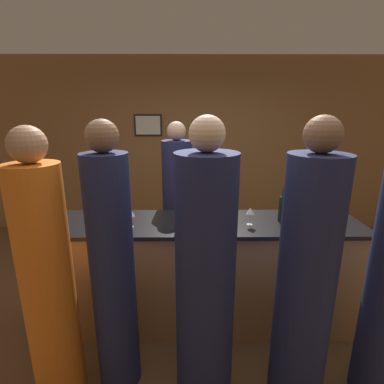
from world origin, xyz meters
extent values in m
plane|color=brown|center=(0.00, 0.00, 0.00)|extent=(14.00, 14.00, 0.00)
cube|color=olive|center=(0.00, 2.43, 1.40)|extent=(8.00, 0.06, 2.80)
cube|color=black|center=(-0.80, 2.39, 1.75)|extent=(0.44, 0.02, 0.34)
cube|color=silver|center=(-0.80, 2.38, 1.75)|extent=(0.39, 0.00, 0.29)
cube|color=#B27F4C|center=(0.00, 0.00, 0.50)|extent=(2.74, 0.60, 1.00)
cube|color=black|center=(0.00, 0.00, 1.02)|extent=(2.80, 0.66, 0.04)
cylinder|color=#1E234C|center=(-0.27, 0.76, 0.84)|extent=(0.33, 0.33, 1.68)
sphere|color=tan|center=(-0.27, 0.76, 1.78)|extent=(0.20, 0.20, 0.20)
cylinder|color=#1E234C|center=(-0.67, -0.64, 0.87)|extent=(0.31, 0.31, 1.75)
sphere|color=brown|center=(-0.67, -0.64, 1.85)|extent=(0.21, 0.21, 0.21)
cylinder|color=#1E234C|center=(-0.03, -0.74, 0.88)|extent=(0.40, 0.40, 1.76)
sphere|color=tan|center=(-0.03, -0.74, 1.87)|extent=(0.22, 0.22, 0.22)
cylinder|color=#1E234C|center=(0.64, -0.77, 0.88)|extent=(0.38, 0.38, 1.76)
sphere|color=brown|center=(0.64, -0.77, 1.87)|extent=(0.22, 0.22, 0.22)
cylinder|color=orange|center=(-1.08, -0.73, 0.85)|extent=(0.34, 0.34, 1.69)
sphere|color=#A37556|center=(-1.08, -0.73, 1.81)|extent=(0.23, 0.23, 0.23)
cylinder|color=#19381E|center=(-0.22, -0.19, 1.15)|extent=(0.07, 0.07, 0.24)
cylinder|color=#19381E|center=(-0.22, -0.19, 1.31)|extent=(0.03, 0.03, 0.08)
cylinder|color=black|center=(0.70, 0.02, 1.15)|extent=(0.07, 0.07, 0.22)
cylinder|color=black|center=(0.70, 0.02, 1.30)|extent=(0.03, 0.03, 0.09)
cylinder|color=silver|center=(0.03, -0.10, 1.04)|extent=(0.05, 0.05, 0.00)
cylinder|color=silver|center=(0.03, -0.10, 1.08)|extent=(0.01, 0.01, 0.08)
cone|color=silver|center=(0.03, -0.10, 1.15)|extent=(0.07, 0.07, 0.07)
cylinder|color=silver|center=(0.97, -0.18, 1.04)|extent=(0.05, 0.05, 0.00)
cylinder|color=silver|center=(0.97, -0.18, 1.08)|extent=(0.01, 0.01, 0.09)
cone|color=silver|center=(0.97, -0.18, 1.16)|extent=(0.06, 0.06, 0.06)
cylinder|color=silver|center=(-0.63, -0.12, 1.04)|extent=(0.05, 0.05, 0.00)
cylinder|color=silver|center=(-0.63, -0.12, 1.09)|extent=(0.01, 0.01, 0.09)
cone|color=silver|center=(-0.63, -0.12, 1.17)|extent=(0.08, 0.08, 0.08)
cylinder|color=silver|center=(-1.30, -0.02, 1.04)|extent=(0.05, 0.05, 0.00)
cylinder|color=silver|center=(-1.30, -0.02, 1.09)|extent=(0.01, 0.01, 0.10)
cone|color=silver|center=(-1.30, -0.02, 1.18)|extent=(0.08, 0.08, 0.07)
cylinder|color=silver|center=(0.39, -0.07, 1.04)|extent=(0.05, 0.05, 0.00)
cylinder|color=silver|center=(0.39, -0.07, 1.09)|extent=(0.01, 0.01, 0.10)
cone|color=silver|center=(0.39, -0.07, 1.16)|extent=(0.07, 0.07, 0.06)
camera|label=1|loc=(-0.13, -2.50, 2.01)|focal=28.00mm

